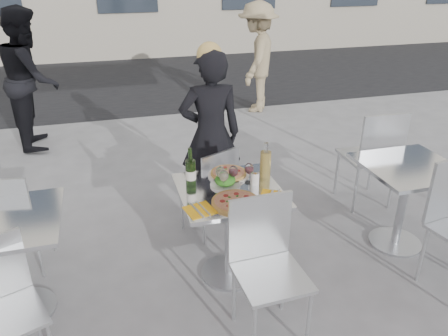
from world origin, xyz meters
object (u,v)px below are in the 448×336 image
object	(u,v)px
pedestrian_a	(30,79)
sugar_shaker	(255,177)
side_table_right	(405,188)
side_chair_lnear	(1,298)
pizza_near	(236,202)
wineglass_red_a	(233,172)
napkin_left	(200,210)
side_chair_rfar	(374,152)
napkin_right	(273,196)
side_table_left	(8,248)
wineglass_red_b	(249,169)
chair_far	(213,185)
side_chair_lfar	(11,216)
salad_plate	(225,181)
wineglass_white_a	(224,177)
wineglass_white_b	(220,173)
woman_diner	(211,135)
carafe	(265,165)
wine_bottle	(191,172)
chair_near	(266,257)
main_table	(230,215)
pizza_far	(228,174)
pedestrian_b	(257,58)

from	to	relation	value
pedestrian_a	sugar_shaker	world-z (taller)	pedestrian_a
side_table_right	side_chair_lnear	size ratio (longest dim) A/B	0.89
sugar_shaker	pizza_near	bearing A→B (deg)	-133.38
wineglass_red_a	napkin_left	distance (m)	0.43
side_chair_rfar	napkin_right	distance (m)	1.59
side_table_left	pizza_near	xyz separation A→B (m)	(1.48, -0.19, 0.22)
wineglass_red_b	side_chair_rfar	bearing A→B (deg)	21.64
chair_far	wineglass_red_a	world-z (taller)	wineglass_red_a
side_table_right	side_chair_lfar	distance (m)	3.09
chair_far	side_chair_rfar	world-z (taller)	side_chair_rfar
salad_plate	wineglass_red_a	size ratio (longest dim) A/B	1.40
pizza_near	chair_far	bearing A→B (deg)	87.22
wineglass_white_a	napkin_left	world-z (taller)	wineglass_white_a
wineglass_white_b	napkin_right	distance (m)	0.41
wineglass_white_b	wineglass_red_b	bearing A→B (deg)	-1.16
chair_far	side_table_right	bearing A→B (deg)	135.45
woman_diner	carafe	distance (m)	0.94
wine_bottle	wineglass_white_b	distance (m)	0.21
side_chair_lfar	pedestrian_a	xyz separation A→B (m)	(-0.10, 2.81, 0.36)
side_chair_rfar	chair_near	bearing A→B (deg)	39.96
pedestrian_a	napkin_left	world-z (taller)	pedestrian_a
main_table	wine_bottle	size ratio (longest dim) A/B	2.54
carafe	napkin_right	distance (m)	0.30
side_chair_rfar	napkin_left	size ratio (longest dim) A/B	4.60
wineglass_white_b	napkin_right	bearing A→B (deg)	-38.40
side_table_left	wineglass_white_a	size ratio (longest dim) A/B	4.76
pedestrian_a	wineglass_red_a	xyz separation A→B (m)	(1.70, -3.22, -0.02)
main_table	napkin_right	distance (m)	0.38
chair_near	side_chair_lfar	distance (m)	1.92
woman_diner	wine_bottle	size ratio (longest dim) A/B	5.30
wine_bottle	side_chair_lfar	bearing A→B (deg)	165.65
side_chair_lfar	pizza_far	bearing A→B (deg)	-178.64
side_table_right	napkin_left	world-z (taller)	napkin_left
wineglass_red_b	napkin_left	xyz separation A→B (m)	(-0.43, -0.28, -0.11)
side_chair_lnear	salad_plate	distance (m)	1.58
main_table	wineglass_red_b	distance (m)	0.36
pedestrian_b	pizza_near	world-z (taller)	pedestrian_b
side_table_right	pizza_near	world-z (taller)	pizza_near
woman_diner	pizza_far	world-z (taller)	woman_diner
side_chair_rfar	pedestrian_b	distance (m)	3.25
pedestrian_a	wineglass_red_a	bearing A→B (deg)	-155.41
woman_diner	wineglass_red_b	world-z (taller)	woman_diner
main_table	salad_plate	world-z (taller)	salad_plate
pedestrian_b	sugar_shaker	world-z (taller)	pedestrian_b
wineglass_white_b	woman_diner	bearing A→B (deg)	80.08
woman_diner	pedestrian_a	distance (m)	2.88
main_table	napkin_right	xyz separation A→B (m)	(0.26, -0.18, 0.21)
pizza_far	napkin_left	world-z (taller)	pizza_far
carafe	wineglass_red_b	bearing A→B (deg)	-168.98
wine_bottle	wineglass_red_b	bearing A→B (deg)	-9.30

